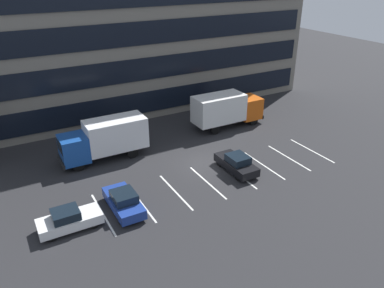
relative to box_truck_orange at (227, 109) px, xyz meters
name	(u,v)px	position (x,y,z in m)	size (l,w,h in m)	color
ground_plane	(205,164)	(-6.11, -5.90, -1.99)	(120.00, 120.00, 0.00)	#262628
office_building	(123,10)	(-6.11, 12.05, 8.81)	(41.88, 12.41, 21.60)	slate
lot_markings	(222,178)	(-6.11, -8.55, -1.99)	(19.74, 5.40, 0.01)	silver
box_truck_orange	(227,109)	(0.00, 0.00, 0.00)	(7.63, 2.53, 3.54)	#D85914
box_truck_blue	(105,138)	(-13.07, -0.78, -0.03)	(7.50, 2.48, 3.48)	#194799
sedan_black	(237,163)	(-4.49, -8.18, -1.29)	(1.74, 4.15, 1.49)	black
sedan_navy	(124,201)	(-14.46, -8.83, -1.28)	(1.76, 4.20, 1.51)	navy
sedan_white	(69,220)	(-18.22, -9.01, -1.31)	(4.02, 1.68, 1.44)	white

